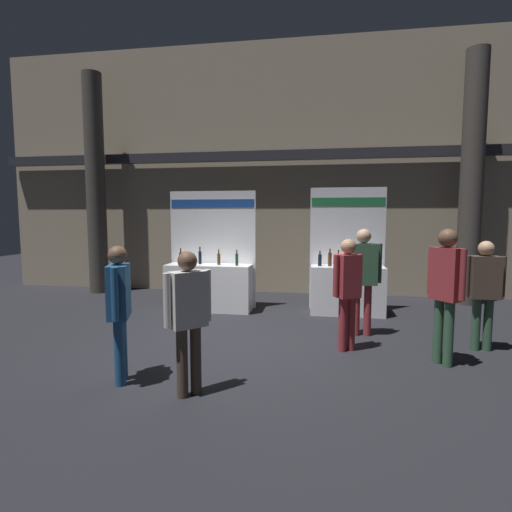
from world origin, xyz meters
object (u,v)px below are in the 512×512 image
Objects in this scene: exhibitor_booth_0 at (210,281)px; visitor_3 at (363,271)px; exhibitor_booth_1 at (347,283)px; visitor_6 at (484,285)px; visitor_7 at (348,285)px; visitor_0 at (119,302)px; visitor_5 at (188,311)px; visitor_4 at (446,285)px.

visitor_3 is (3.03, -1.41, 0.48)m from exhibitor_booth_0.
visitor_6 is at bearing -47.83° from exhibitor_booth_1.
visitor_7 is at bearing -39.27° from exhibitor_booth_0.
visitor_3 is (3.05, 2.42, 0.11)m from visitor_0.
visitor_3 is 3.38m from visitor_5.
exhibitor_booth_1 is 1.56× the size of visitor_7.
visitor_0 is (-0.02, -3.83, 0.37)m from exhibitor_booth_0.
exhibitor_booth_0 is 1.56× the size of visitor_6.
visitor_3 is 1.10× the size of visitor_6.
visitor_6 is (3.82, 2.13, 0.03)m from visitor_5.
visitor_0 is 1.01× the size of visitor_6.
exhibitor_booth_1 is at bearing -47.64° from visitor_6.
visitor_6 is (0.75, 0.71, -0.11)m from visitor_4.
exhibitor_booth_1 reaches higher than visitor_7.
visitor_5 is at bearing 13.71° from visitor_7.
exhibitor_booth_1 reaches higher than visitor_4.
exhibitor_booth_1 is 2.98m from visitor_4.
visitor_5 is at bearing 29.41° from visitor_6.
visitor_7 is (1.83, 1.80, 0.03)m from visitor_5.
visitor_7 is (-1.99, -0.33, 0.00)m from visitor_6.
visitor_7 is at bearing -93.82° from exhibitor_booth_1.
visitor_5 is 2.57m from visitor_7.
exhibitor_booth_0 is at bearing -70.13° from visitor_7.
visitor_3 is 1.11× the size of visitor_5.
visitor_4 is at bearing -33.34° from exhibitor_booth_0.
visitor_0 is at bearing -0.63° from visitor_7.
exhibitor_booth_0 is at bearing -163.29° from visitor_4.
exhibitor_booth_0 reaches higher than visitor_4.
visitor_6 is at bearing 93.11° from visitor_0.
visitor_6 is (4.74, 1.93, -0.00)m from visitor_0.
exhibitor_booth_1 is 1.61× the size of visitor_5.
visitor_6 is at bearing 93.65° from visitor_4.
visitor_5 is at bearing -105.08° from visitor_4.
visitor_7 is at bearing -114.95° from visitor_3.
exhibitor_booth_0 is 0.98× the size of exhibitor_booth_1.
visitor_3 is (0.14, -1.53, 0.47)m from exhibitor_booth_1.
visitor_3 is at bearing -84.66° from exhibitor_booth_1.
exhibitor_booth_1 is at bearing 2.42° from exhibitor_booth_0.
visitor_0 is at bearing -112.92° from visitor_4.
exhibitor_booth_1 is at bearing 19.36° from visitor_5.
exhibitor_booth_0 is at bearing -177.58° from exhibitor_booth_1.
visitor_3 reaches higher than visitor_0.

